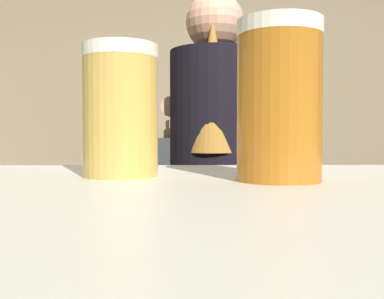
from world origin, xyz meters
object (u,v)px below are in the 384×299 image
Objects in this scene: mixing_bowl at (127,172)px; bottle_soy at (137,126)px; bartender at (214,179)px; pint_glass_near at (279,101)px; bottle_vinegar at (174,126)px; chefs_knife at (268,177)px; bottle_olive_oil at (228,127)px; bottle_hot_sauce at (192,127)px; pint_glass_far at (121,111)px.

mixing_bowl is 0.89× the size of bottle_soy.
pint_glass_near is at bearing -172.94° from bartender.
bartender reaches higher than bottle_soy.
bartender reaches higher than bottle_vinegar.
pint_glass_near reaches higher than chefs_knife.
bottle_olive_oil is (-0.08, 1.14, 0.25)m from chefs_knife.
bartender is at bearing -44.76° from mixing_bowl.
bartender is at bearing -97.35° from bottle_olive_oil.
bottle_soy is 1.09× the size of bottle_olive_oil.
bartender is 6.98× the size of chefs_knife.
chefs_knife is (0.28, 0.41, -0.03)m from bartender.
bottle_soy reaches higher than pint_glass_near.
bartender is 1.73m from bottle_vinegar.
bottle_vinegar is 1.14× the size of bottle_olive_oil.
bartender is 1.62m from bottle_soy.
bottle_olive_oil reaches higher than mixing_bowl.
chefs_knife is at bearing -85.92° from bottle_olive_oil.
bottle_hot_sauce is (0.14, -0.05, -0.01)m from bottle_vinegar.
bottle_soy is 0.42m from bottle_hot_sauce.
bartender is 1.28m from pint_glass_far.
chefs_knife is at bearing 79.67° from pint_glass_near.
pint_glass_far is 2.80m from bottle_soy.
mixing_bowl is at bearing 97.20° from pint_glass_far.
pint_glass_far is 0.62× the size of bottle_olive_oil.
bottle_hot_sauce reaches higher than pint_glass_far.
bottle_soy is 0.66m from bottle_olive_oil.
bottle_hot_sauce reaches higher than mixing_bowl.
mixing_bowl is at bearing -104.34° from bottle_hot_sauce.
bottle_olive_oil reaches higher than pint_glass_near.
pint_glass_far is at bearing -92.34° from bottle_hot_sauce.
bartender is at bearing -88.02° from bottle_hot_sauce.
bartender is at bearing -73.36° from bottle_soy.
bottle_soy is (-0.28, 2.79, 0.04)m from pint_glass_far.
bottle_olive_oil is 0.28m from bottle_hot_sauce.
chefs_knife is at bearing 74.63° from pint_glass_far.
bottle_vinegar is (0.19, 1.32, 0.24)m from mixing_bowl.
bottle_olive_oil is at bearing -21.54° from bottle_hot_sauce.
pint_glass_far is 0.57× the size of bottle_soy.
bartender is 0.49m from chefs_knife.
pint_glass_near is at bearing -86.82° from bottle_vinegar.
bottle_vinegar is at bearing 90.41° from pint_glass_far.
pint_glass_near is at bearing -119.20° from chefs_knife.
mixing_bowl is at bearing 163.52° from chefs_knife.
pint_glass_near is 0.68× the size of bottle_hot_sauce.
pint_glass_far is 2.83m from bottle_olive_oil.
bottle_vinegar is 0.15m from bottle_hot_sauce.
pint_glass_near reaches higher than mixing_bowl.
bottle_hot_sauce reaches higher than chefs_knife.
bottle_soy reaches higher than bottle_olive_oil.
bottle_vinegar is 0.43m from bottle_olive_oil.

